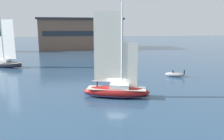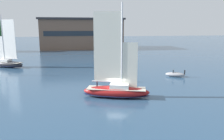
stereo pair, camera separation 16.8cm
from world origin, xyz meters
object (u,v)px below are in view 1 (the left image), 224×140
sailboat_moored_near_marina (6,63)px  motor_tender (175,74)px  channel_buoy (121,77)px  sailboat_main (116,90)px

sailboat_moored_near_marina → motor_tender: size_ratio=3.15×
motor_tender → channel_buoy: 11.02m
channel_buoy → sailboat_main: bearing=-107.0°
motor_tender → channel_buoy: bearing=-169.0°
sailboat_main → sailboat_moored_near_marina: bearing=127.8°
sailboat_main → channel_buoy: 8.04m
sailboat_main → motor_tender: size_ratio=3.22×
channel_buoy → sailboat_moored_near_marina: bearing=140.7°
sailboat_moored_near_marina → channel_buoy: (22.61, -18.47, -0.10)m
sailboat_moored_near_marina → channel_buoy: size_ratio=5.50×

